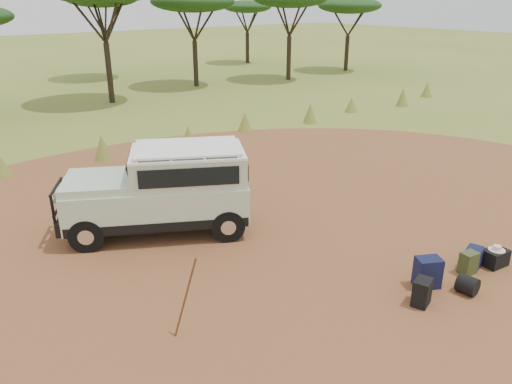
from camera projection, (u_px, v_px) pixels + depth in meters
ground at (272, 269)px, 9.95m from camera, size 140.00×140.00×0.00m
dirt_clearing at (272, 269)px, 9.95m from camera, size 23.00×23.00×0.01m
grass_fringe at (107, 149)px, 16.28m from camera, size 36.60×1.60×0.90m
acacia_treeline at (18, 0)px, 23.22m from camera, size 46.70×13.20×6.26m
safari_vehicle at (164, 192)px, 11.19m from camera, size 4.36×3.36×2.01m
walking_staff at (185, 298)px, 7.75m from camera, size 0.39×0.24×1.40m
backpack_black at (422, 292)px, 8.72m from camera, size 0.43×0.37×0.50m
backpack_navy at (428, 273)px, 9.25m from camera, size 0.55×0.50×0.59m
backpack_olive at (468, 263)px, 9.71m from camera, size 0.35×0.27×0.46m
duffel_navy at (473, 258)px, 9.92m from camera, size 0.45×0.39×0.43m
hard_case at (495, 258)px, 10.01m from camera, size 0.53×0.40×0.35m
stuff_sack at (467, 285)px, 9.08m from camera, size 0.38×0.38×0.34m
safari_hat at (497, 249)px, 9.93m from camera, size 0.32×0.32×0.09m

